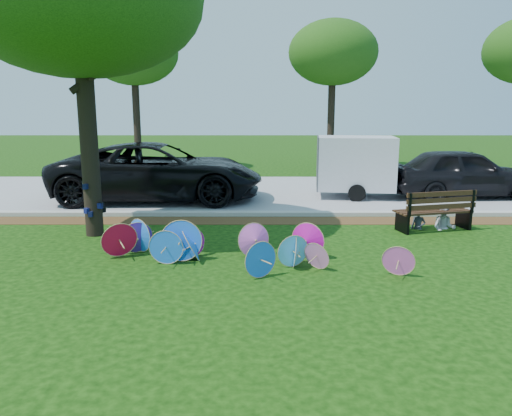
{
  "coord_description": "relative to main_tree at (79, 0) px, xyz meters",
  "views": [
    {
      "loc": [
        0.51,
        -9.52,
        3.31
      ],
      "look_at": [
        0.5,
        2.0,
        0.9
      ],
      "focal_mm": 35.0,
      "sensor_mm": 36.0,
      "label": 1
    }
  ],
  "objects": [
    {
      "name": "main_tree",
      "position": [
        0.0,
        0.0,
        0.0
      ],
      "size": [
        5.9,
        5.9,
        7.59
      ],
      "color": "black",
      "rests_on": "ground"
    },
    {
      "name": "curb",
      "position": [
        3.66,
        2.27,
        -5.64
      ],
      "size": [
        90.0,
        0.3,
        0.12
      ],
      "primitive_type": "cube",
      "color": "#B7B5AD",
      "rests_on": "ground"
    },
    {
      "name": "mulch_strip",
      "position": [
        3.66,
        1.57,
        -5.69
      ],
      "size": [
        90.0,
        1.0,
        0.01
      ],
      "primitive_type": "cube",
      "color": "#472D16",
      "rests_on": "ground"
    },
    {
      "name": "street",
      "position": [
        3.66,
        6.42,
        -5.69
      ],
      "size": [
        90.0,
        8.0,
        0.01
      ],
      "primitive_type": "cube",
      "color": "gray",
      "rests_on": "ground"
    },
    {
      "name": "dark_pickup",
      "position": [
        11.6,
        5.33,
        -4.81
      ],
      "size": [
        5.34,
        2.44,
        1.77
      ],
      "primitive_type": "imported",
      "rotation": [
        0.0,
        0.0,
        1.64
      ],
      "color": "black",
      "rests_on": "ground"
    },
    {
      "name": "parasol_pile",
      "position": [
        3.32,
        -2.2,
        -5.32
      ],
      "size": [
        6.57,
        2.22,
        0.91
      ],
      "color": "blue",
      "rests_on": "ground"
    },
    {
      "name": "person_left",
      "position": [
        8.53,
        0.61,
        -5.18
      ],
      "size": [
        0.44,
        0.37,
        1.04
      ],
      "primitive_type": "imported",
      "rotation": [
        0.0,
        0.0,
        -0.38
      ],
      "color": "#353D48",
      "rests_on": "ground"
    },
    {
      "name": "black_van",
      "position": [
        0.75,
        4.79,
        -4.7
      ],
      "size": [
        7.25,
        3.42,
        2.0
      ],
      "primitive_type": "imported",
      "rotation": [
        0.0,
        0.0,
        1.59
      ],
      "color": "black",
      "rests_on": "ground"
    },
    {
      "name": "bg_trees",
      "position": [
        7.76,
        12.8,
        0.07
      ],
      "size": [
        23.48,
        5.33,
        7.4
      ],
      "color": "black",
      "rests_on": "ground"
    },
    {
      "name": "person_right",
      "position": [
        9.23,
        0.61,
        -5.08
      ],
      "size": [
        0.74,
        0.68,
        1.24
      ],
      "primitive_type": "imported",
      "rotation": [
        0.0,
        0.0,
        -0.43
      ],
      "color": "silver",
      "rests_on": "ground"
    },
    {
      "name": "ground",
      "position": [
        3.66,
        -2.93,
        -5.7
      ],
      "size": [
        90.0,
        90.0,
        0.0
      ],
      "primitive_type": "plane",
      "color": "black",
      "rests_on": "ground"
    },
    {
      "name": "cargo_trailer",
      "position": [
        7.72,
        5.34,
        -4.46
      ],
      "size": [
        2.84,
        1.97,
        2.47
      ],
      "primitive_type": "cube",
      "rotation": [
        0.0,
        0.0,
        -0.1
      ],
      "color": "silver",
      "rests_on": "ground"
    },
    {
      "name": "park_bench",
      "position": [
        8.88,
        0.56,
        -5.16
      ],
      "size": [
        2.21,
        1.27,
        1.08
      ],
      "primitive_type": null,
      "rotation": [
        0.0,
        0.0,
        0.25
      ],
      "color": "black",
      "rests_on": "ground"
    }
  ]
}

